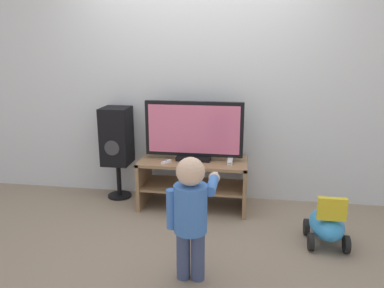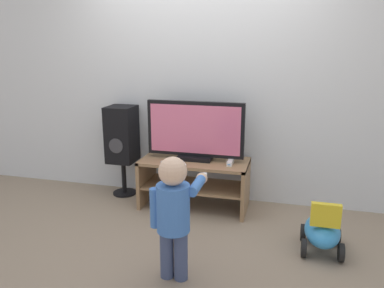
# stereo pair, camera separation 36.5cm
# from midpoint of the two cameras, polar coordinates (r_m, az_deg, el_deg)

# --- Properties ---
(ground_plane) EXTENTS (16.00, 16.00, 0.00)m
(ground_plane) POSITION_cam_midpoint_polar(r_m,az_deg,el_deg) (3.75, 2.23, -10.99)
(ground_plane) COLOR gray
(wall_back) EXTENTS (10.00, 0.06, 2.60)m
(wall_back) POSITION_cam_midpoint_polar(r_m,az_deg,el_deg) (3.96, 4.30, 9.97)
(wall_back) COLOR silver
(wall_back) RESTS_ON ground_plane
(tv_stand) EXTENTS (1.09, 0.50, 0.50)m
(tv_stand) POSITION_cam_midpoint_polar(r_m,az_deg,el_deg) (3.85, 3.11, -4.95)
(tv_stand) COLOR #93704C
(tv_stand) RESTS_ON ground_plane
(television) EXTENTS (0.99, 0.20, 0.60)m
(television) POSITION_cam_midpoint_polar(r_m,az_deg,el_deg) (3.74, 3.28, 1.89)
(television) COLOR black
(television) RESTS_ON tv_stand
(game_console) EXTENTS (0.05, 0.17, 0.04)m
(game_console) POSITION_cam_midpoint_polar(r_m,az_deg,el_deg) (3.70, 8.69, -2.78)
(game_console) COLOR white
(game_console) RESTS_ON tv_stand
(remote_primary) EXTENTS (0.09, 0.13, 0.03)m
(remote_primary) POSITION_cam_midpoint_polar(r_m,az_deg,el_deg) (3.72, -1.11, -2.66)
(remote_primary) COLOR white
(remote_primary) RESTS_ON tv_stand
(remote_secondary) EXTENTS (0.09, 0.13, 0.03)m
(remote_secondary) POSITION_cam_midpoint_polar(r_m,az_deg,el_deg) (3.64, 1.49, -3.06)
(remote_secondary) COLOR white
(remote_secondary) RESTS_ON tv_stand
(child) EXTENTS (0.35, 0.51, 0.91)m
(child) POSITION_cam_midpoint_polar(r_m,az_deg,el_deg) (2.62, 1.29, -9.88)
(child) COLOR #3F4C72
(child) RESTS_ON ground_plane
(speaker_tower) EXTENTS (0.29, 0.32, 1.00)m
(speaker_tower) POSITION_cam_midpoint_polar(r_m,az_deg,el_deg) (4.12, -8.15, 1.12)
(speaker_tower) COLOR black
(speaker_tower) RESTS_ON ground_plane
(ride_on_toy) EXTENTS (0.32, 0.48, 0.47)m
(ride_on_toy) POSITION_cam_midpoint_polar(r_m,az_deg,el_deg) (3.33, 22.32, -12.21)
(ride_on_toy) COLOR #338CD1
(ride_on_toy) RESTS_ON ground_plane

